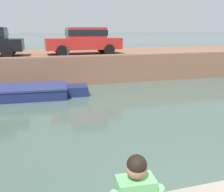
# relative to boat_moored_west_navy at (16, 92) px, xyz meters

# --- Properties ---
(ground_plane) EXTENTS (400.00, 400.00, 0.00)m
(ground_plane) POSITION_rel_boat_moored_west_navy_xyz_m (3.70, -3.63, -0.26)
(ground_plane) COLOR #42564C
(far_quay_wall) EXTENTS (60.00, 6.00, 1.55)m
(far_quay_wall) POSITION_rel_boat_moored_west_navy_xyz_m (3.70, 4.77, 0.52)
(far_quay_wall) COLOR brown
(far_quay_wall) RESTS_ON ground
(far_wall_coping) EXTENTS (60.00, 0.24, 0.08)m
(far_wall_coping) POSITION_rel_boat_moored_west_navy_xyz_m (3.70, 1.89, 1.33)
(far_wall_coping) COLOR #9F6C52
(far_wall_coping) RESTS_ON far_quay_wall
(boat_moored_west_navy) EXTENTS (5.99, 2.19, 0.52)m
(boat_moored_west_navy) POSITION_rel_boat_moored_west_navy_xyz_m (0.00, 0.00, 0.00)
(boat_moored_west_navy) COLOR navy
(boat_moored_west_navy) RESTS_ON ground
(car_left_inner_red) EXTENTS (4.38, 1.97, 1.54)m
(car_left_inner_red) POSITION_rel_boat_moored_west_navy_xyz_m (3.71, 3.24, 2.14)
(car_left_inner_red) COLOR #B2231E
(car_left_inner_red) RESTS_ON far_quay_wall
(mooring_bollard_mid) EXTENTS (0.15, 0.15, 0.45)m
(mooring_bollard_mid) POSITION_rel_boat_moored_west_navy_xyz_m (2.61, 2.02, 1.53)
(mooring_bollard_mid) COLOR #2D2B28
(mooring_bollard_mid) RESTS_ON far_quay_wall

